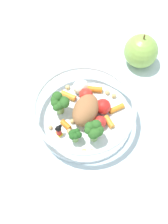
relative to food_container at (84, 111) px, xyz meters
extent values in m
plane|color=silver|center=(0.02, -0.01, -0.03)|extent=(2.40, 2.40, 0.00)
cylinder|color=white|center=(0.00, 0.00, -0.03)|extent=(0.20, 0.20, 0.01)
torus|color=white|center=(0.00, 0.00, 0.02)|extent=(0.21, 0.21, 0.01)
ellipsoid|color=#9E663D|center=(0.00, 0.00, 0.00)|extent=(0.09, 0.09, 0.05)
cylinder|color=#8EB766|center=(0.06, 0.00, -0.01)|extent=(0.01, 0.01, 0.03)
sphere|color=#2D6023|center=(0.07, 0.01, 0.02)|extent=(0.02, 0.02, 0.02)
sphere|color=#2D6023|center=(0.06, 0.01, 0.02)|extent=(0.02, 0.02, 0.02)
sphere|color=#2D6023|center=(0.06, 0.01, 0.02)|extent=(0.02, 0.02, 0.02)
sphere|color=#2D6023|center=(0.05, 0.01, 0.02)|extent=(0.02, 0.02, 0.02)
sphere|color=#2D6023|center=(0.05, 0.00, 0.02)|extent=(0.02, 0.02, 0.02)
sphere|color=#2D6023|center=(0.05, 0.00, 0.02)|extent=(0.02, 0.02, 0.02)
sphere|color=#2D6023|center=(0.06, -0.01, 0.02)|extent=(0.02, 0.02, 0.02)
sphere|color=#2D6023|center=(0.06, 0.00, 0.02)|extent=(0.02, 0.02, 0.02)
cylinder|color=#7FAD5B|center=(-0.02, -0.05, -0.01)|extent=(0.02, 0.02, 0.02)
sphere|color=#2D6023|center=(-0.02, -0.05, 0.01)|extent=(0.02, 0.02, 0.02)
sphere|color=#2D6023|center=(-0.02, -0.04, 0.02)|extent=(0.02, 0.02, 0.02)
sphere|color=#2D6023|center=(-0.03, -0.04, 0.01)|extent=(0.02, 0.02, 0.02)
sphere|color=#2D6023|center=(-0.03, -0.04, 0.02)|extent=(0.02, 0.02, 0.02)
sphere|color=#2D6023|center=(-0.04, -0.05, 0.02)|extent=(0.02, 0.02, 0.02)
sphere|color=#2D6023|center=(-0.03, -0.05, 0.02)|extent=(0.02, 0.02, 0.02)
sphere|color=#2D6023|center=(-0.03, -0.05, 0.01)|extent=(0.02, 0.02, 0.02)
sphere|color=#2D6023|center=(-0.02, -0.05, 0.01)|extent=(0.02, 0.02, 0.02)
cylinder|color=#7FAD5B|center=(0.05, -0.03, -0.01)|extent=(0.01, 0.01, 0.02)
sphere|color=#23561E|center=(0.06, -0.03, 0.01)|extent=(0.01, 0.01, 0.01)
sphere|color=#23561E|center=(0.05, -0.03, 0.01)|extent=(0.01, 0.01, 0.01)
sphere|color=#23561E|center=(0.05, -0.03, 0.01)|extent=(0.01, 0.01, 0.01)
sphere|color=#23561E|center=(0.04, -0.03, 0.01)|extent=(0.01, 0.01, 0.01)
sphere|color=#23561E|center=(0.05, -0.04, 0.00)|extent=(0.02, 0.02, 0.02)
sphere|color=#23561E|center=(0.05, -0.04, 0.01)|extent=(0.01, 0.01, 0.01)
sphere|color=silver|center=(-0.06, 0.01, -0.01)|extent=(0.02, 0.02, 0.02)
sphere|color=silver|center=(-0.06, 0.01, 0.00)|extent=(0.02, 0.02, 0.02)
sphere|color=silver|center=(-0.07, 0.02, -0.01)|extent=(0.02, 0.02, 0.02)
sphere|color=silver|center=(-0.07, 0.01, -0.01)|extent=(0.02, 0.02, 0.02)
sphere|color=silver|center=(-0.07, 0.01, 0.00)|extent=(0.02, 0.02, 0.02)
sphere|color=silver|center=(-0.06, 0.01, -0.01)|extent=(0.03, 0.03, 0.03)
cube|color=yellow|center=(0.03, -0.06, -0.02)|extent=(0.02, 0.02, 0.00)
cylinder|color=red|center=(0.03, -0.06, -0.01)|extent=(0.02, 0.02, 0.02)
sphere|color=black|center=(0.03, -0.06, 0.00)|extent=(0.01, 0.01, 0.01)
sphere|color=black|center=(0.03, -0.07, 0.01)|extent=(0.01, 0.01, 0.01)
sphere|color=black|center=(0.03, -0.06, 0.01)|extent=(0.01, 0.01, 0.01)
cylinder|color=orange|center=(0.01, -0.04, -0.01)|extent=(0.03, 0.02, 0.01)
cylinder|color=orange|center=(0.01, 0.07, -0.01)|extent=(0.02, 0.04, 0.01)
cylinder|color=orange|center=(-0.05, -0.02, -0.01)|extent=(0.03, 0.03, 0.01)
cylinder|color=orange|center=(0.03, 0.04, -0.01)|extent=(0.03, 0.02, 0.01)
cylinder|color=orange|center=(-0.06, 0.04, -0.01)|extent=(0.03, 0.04, 0.01)
sphere|color=red|center=(-0.04, 0.02, -0.01)|extent=(0.03, 0.03, 0.03)
sphere|color=red|center=(0.03, 0.03, -0.01)|extent=(0.03, 0.03, 0.03)
sphere|color=red|center=(0.00, 0.04, 0.00)|extent=(0.03, 0.03, 0.03)
sphere|color=#D1B775|center=(-0.04, 0.07, -0.02)|extent=(0.01, 0.01, 0.01)
sphere|color=tan|center=(-0.04, 0.03, -0.02)|extent=(0.01, 0.01, 0.01)
sphere|color=tan|center=(-0.03, 0.08, -0.01)|extent=(0.01, 0.01, 0.01)
sphere|color=tan|center=(0.08, -0.02, -0.02)|extent=(0.01, 0.01, 0.01)
sphere|color=tan|center=(0.01, -0.08, -0.02)|extent=(0.01, 0.01, 0.01)
sphere|color=#D1B775|center=(-0.08, -0.02, -0.02)|extent=(0.01, 0.01, 0.01)
sphere|color=tan|center=(-0.02, 0.03, -0.01)|extent=(0.01, 0.01, 0.01)
sphere|color=tan|center=(0.03, -0.04, -0.02)|extent=(0.01, 0.01, 0.01)
sphere|color=#D1B775|center=(0.09, -0.01, -0.02)|extent=(0.01, 0.01, 0.01)
sphere|color=#D1B775|center=(0.01, -0.03, -0.02)|extent=(0.01, 0.01, 0.01)
sphere|color=tan|center=(-0.02, 0.05, -0.01)|extent=(0.01, 0.01, 0.01)
sphere|color=#8CB74C|center=(-0.11, 0.17, 0.01)|extent=(0.08, 0.08, 0.08)
cylinder|color=brown|center=(-0.11, 0.17, 0.05)|extent=(0.00, 0.00, 0.01)
camera|label=1|loc=(0.32, -0.09, 0.57)|focal=50.71mm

